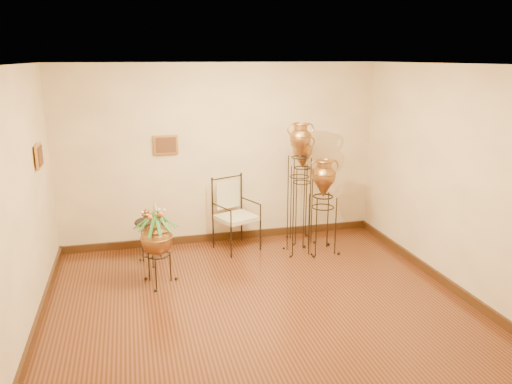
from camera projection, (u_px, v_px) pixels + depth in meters
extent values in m
plane|color=#622D17|center=(263.00, 313.00, 5.79)|extent=(5.00, 5.00, 0.00)
cube|color=#3B200D|center=(223.00, 236.00, 8.09)|extent=(5.00, 0.04, 0.12)
cube|color=#3B200D|center=(33.00, 337.00, 5.18)|extent=(0.04, 5.00, 0.12)
cube|color=#3B200D|center=(450.00, 285.00, 6.36)|extent=(0.04, 5.00, 0.12)
cube|color=#CA8A3B|center=(166.00, 145.00, 7.46)|extent=(0.36, 0.03, 0.29)
cube|color=#CA8A3B|center=(39.00, 156.00, 6.11)|extent=(0.03, 0.36, 0.29)
cube|color=beige|center=(237.00, 218.00, 7.59)|extent=(0.69, 0.67, 0.06)
cube|color=beige|center=(236.00, 198.00, 7.51)|extent=(0.39, 0.19, 0.44)
cylinder|color=black|center=(150.00, 221.00, 7.06)|extent=(0.43, 0.43, 0.01)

